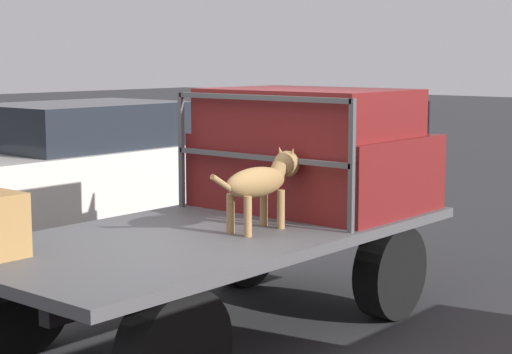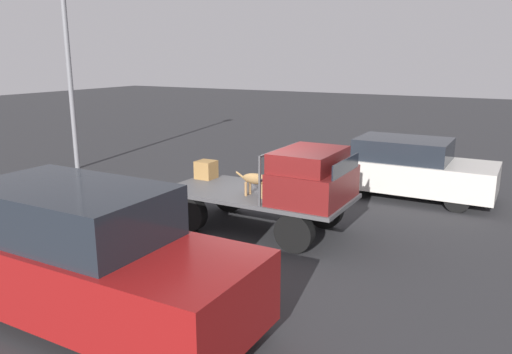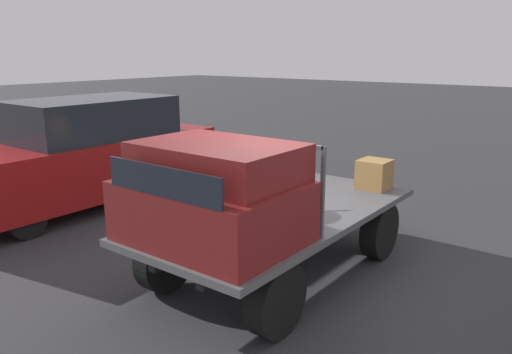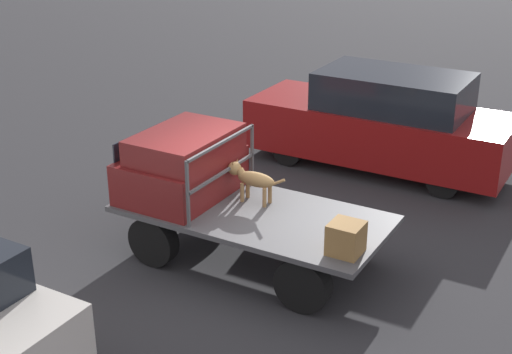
% 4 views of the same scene
% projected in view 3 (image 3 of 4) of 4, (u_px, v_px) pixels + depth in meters
% --- Properties ---
extents(ground_plane, '(80.00, 80.00, 0.00)m').
position_uv_depth(ground_plane, '(280.00, 272.00, 6.45)').
color(ground_plane, '#2D2D30').
extents(flatbed_truck, '(3.98, 1.92, 0.84)m').
position_uv_depth(flatbed_truck, '(280.00, 228.00, 6.31)').
color(flatbed_truck, black).
rests_on(flatbed_truck, ground).
extents(truck_cab, '(1.35, 1.80, 1.03)m').
position_uv_depth(truck_cab, '(214.00, 195.00, 5.18)').
color(truck_cab, maroon).
rests_on(truck_cab, flatbed_truck).
extents(truck_headboard, '(0.04, 1.80, 0.99)m').
position_uv_depth(truck_headboard, '(256.00, 167.00, 5.69)').
color(truck_headboard, '#4C4C4F').
rests_on(truck_headboard, flatbed_truck).
extents(dog, '(1.01, 0.23, 0.61)m').
position_uv_depth(dog, '(251.00, 181.00, 6.18)').
color(dog, '#9E7547').
rests_on(dog, flatbed_truck).
extents(cargo_crate, '(0.42, 0.42, 0.42)m').
position_uv_depth(cargo_crate, '(374.00, 174.00, 7.21)').
color(cargo_crate, olive).
rests_on(cargo_crate, flatbed_truck).
extents(parked_pickup_far, '(5.09, 1.87, 1.95)m').
position_uv_depth(parked_pickup_far, '(86.00, 154.00, 9.12)').
color(parked_pickup_far, black).
rests_on(parked_pickup_far, ground).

